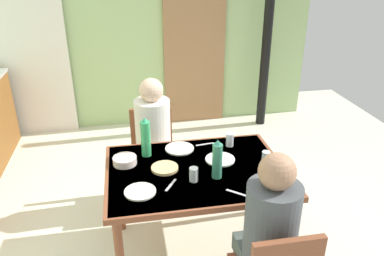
{
  "coord_description": "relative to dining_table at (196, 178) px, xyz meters",
  "views": [
    {
      "loc": [
        -0.19,
        -2.37,
        2.15
      ],
      "look_at": [
        0.26,
        0.04,
        1.01
      ],
      "focal_mm": 35.57,
      "sensor_mm": 36.0,
      "label": 1
    }
  ],
  "objects": [
    {
      "name": "door_wooden",
      "position": [
        0.47,
        2.55,
        0.32
      ],
      "size": [
        0.8,
        0.05,
        2.0
      ],
      "primitive_type": "cube",
      "color": "#9A6C46",
      "rests_on": "ground_plane"
    },
    {
      "name": "drinking_glass_spare_center",
      "position": [
        0.51,
        -0.01,
        0.13
      ],
      "size": [
        0.06,
        0.06,
        0.1
      ],
      "primitive_type": "cylinder",
      "color": "silver",
      "rests_on": "dining_table"
    },
    {
      "name": "stove_pipe_column",
      "position": [
        1.35,
        2.28,
        0.6
      ],
      "size": [
        0.12,
        0.12,
        2.56
      ],
      "primitive_type": "cylinder",
      "color": "black",
      "rests_on": "ground_plane"
    },
    {
      "name": "cutlery_fork_near",
      "position": [
        0.39,
        -0.28,
        0.08
      ],
      "size": [
        0.11,
        0.13,
        0.0
      ],
      "primitive_type": "cube",
      "rotation": [
        0.0,
        0.0,
        2.24
      ],
      "color": "silver",
      "rests_on": "dining_table"
    },
    {
      "name": "chair_far_diner",
      "position": [
        -0.24,
        0.81,
        -0.18
      ],
      "size": [
        0.4,
        0.4,
        0.87
      ],
      "rotation": [
        0.0,
        0.0,
        3.14
      ],
      "color": "brown",
      "rests_on": "ground_plane"
    },
    {
      "name": "person_far_diner",
      "position": [
        -0.24,
        0.68,
        0.1
      ],
      "size": [
        0.3,
        0.37,
        0.77
      ],
      "rotation": [
        0.0,
        0.0,
        3.14
      ],
      "color": "silver",
      "rests_on": "ground_plane"
    },
    {
      "name": "drinking_glass_by_far_diner",
      "position": [
        0.33,
        0.3,
        0.13
      ],
      "size": [
        0.06,
        0.06,
        0.11
      ],
      "primitive_type": "cylinder",
      "color": "silver",
      "rests_on": "dining_table"
    },
    {
      "name": "bread_plate_sliced",
      "position": [
        -0.22,
        0.04,
        0.09
      ],
      "size": [
        0.19,
        0.19,
        0.02
      ],
      "primitive_type": "cylinder",
      "color": "#DBB77A",
      "rests_on": "dining_table"
    },
    {
      "name": "curtain_panel",
      "position": [
        -1.55,
        2.53,
        0.4
      ],
      "size": [
        0.9,
        0.03,
        2.15
      ],
      "primitive_type": "cube",
      "color": "white",
      "rests_on": "ground_plane"
    },
    {
      "name": "cutlery_fork_far",
      "position": [
        0.14,
        0.36,
        0.08
      ],
      "size": [
        0.15,
        0.04,
        0.0
      ],
      "primitive_type": "cube",
      "rotation": [
        0.0,
        0.0,
        0.14
      ],
      "color": "silver",
      "rests_on": "dining_table"
    },
    {
      "name": "ground_plane",
      "position": [
        -0.26,
        0.11,
        -0.68
      ],
      "size": [
        6.55,
        6.55,
        0.0
      ],
      "primitive_type": "plane",
      "color": "silver"
    },
    {
      "name": "cutlery_knife_near",
      "position": [
        0.2,
        -0.34,
        0.08
      ],
      "size": [
        0.12,
        0.11,
        0.0
      ],
      "primitive_type": "cube",
      "rotation": [
        0.0,
        0.0,
        5.58
      ],
      "color": "silver",
      "rests_on": "dining_table"
    },
    {
      "name": "serving_bowl_center",
      "position": [
        -0.49,
        0.16,
        0.11
      ],
      "size": [
        0.17,
        0.17,
        0.05
      ],
      "primitive_type": "cylinder",
      "color": "#F4DBD2",
      "rests_on": "dining_table"
    },
    {
      "name": "wall_back",
      "position": [
        -0.26,
        2.63,
        0.6
      ],
      "size": [
        4.55,
        0.1,
        2.56
      ],
      "primitive_type": "cube",
      "color": "#A8C986",
      "rests_on": "ground_plane"
    },
    {
      "name": "water_bottle_green_far",
      "position": [
        -0.33,
        0.26,
        0.22
      ],
      "size": [
        0.07,
        0.07,
        0.31
      ],
      "color": "#32A15C",
      "rests_on": "dining_table"
    },
    {
      "name": "dinner_plate_near_right",
      "position": [
        0.2,
        0.09,
        0.08
      ],
      "size": [
        0.22,
        0.22,
        0.01
      ],
      "primitive_type": "cylinder",
      "color": "white",
      "rests_on": "dining_table"
    },
    {
      "name": "cutlery_knife_far",
      "position": [
        -0.2,
        -0.17,
        0.08
      ],
      "size": [
        0.09,
        0.14,
        0.0
      ],
      "primitive_type": "cube",
      "rotation": [
        0.0,
        0.0,
        4.15
      ],
      "color": "silver",
      "rests_on": "dining_table"
    },
    {
      "name": "dinner_plate_far_center",
      "position": [
        -0.07,
        0.31,
        0.08
      ],
      "size": [
        0.22,
        0.22,
        0.01
      ],
      "primitive_type": "cylinder",
      "color": "white",
      "rests_on": "dining_table"
    },
    {
      "name": "water_bottle_green_near",
      "position": [
        0.12,
        -0.13,
        0.21
      ],
      "size": [
        0.07,
        0.07,
        0.28
      ],
      "color": "#3C8E6B",
      "rests_on": "dining_table"
    },
    {
      "name": "drinking_glass_by_near_diner",
      "position": [
        -0.04,
        -0.15,
        0.13
      ],
      "size": [
        0.06,
        0.06,
        0.1
      ],
      "primitive_type": "cylinder",
      "color": "silver",
      "rests_on": "dining_table"
    },
    {
      "name": "dining_table",
      "position": [
        0.0,
        0.0,
        0.0
      ],
      "size": [
        1.26,
        0.92,
        0.76
      ],
      "color": "brown",
      "rests_on": "ground_plane"
    },
    {
      "name": "dinner_plate_near_left",
      "position": [
        -0.4,
        -0.22,
        0.08
      ],
      "size": [
        0.2,
        0.2,
        0.01
      ],
      "primitive_type": "cylinder",
      "color": "white",
      "rests_on": "dining_table"
    },
    {
      "name": "person_near_diner",
      "position": [
        0.29,
        -0.68,
        0.1
      ],
      "size": [
        0.3,
        0.37,
        0.77
      ],
      "color": "#485855",
      "rests_on": "ground_plane"
    }
  ]
}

